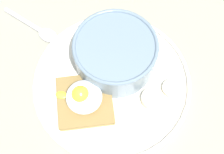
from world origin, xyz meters
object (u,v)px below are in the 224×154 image
at_px(oatmeal_bowl, 113,53).
at_px(spoon, 37,28).
at_px(poached_egg, 83,96).
at_px(banana_slice_front, 152,99).
at_px(banana_slice_left, 171,87).
at_px(toast_slice, 85,101).

relative_size(oatmeal_bowl, spoon, 1.18).
xyz_separation_m(poached_egg, banana_slice_front, (0.10, 0.02, -0.02)).
relative_size(oatmeal_bowl, banana_slice_left, 3.27).
relative_size(poached_egg, spoon, 0.65).
relative_size(poached_egg, banana_slice_front, 1.59).
height_order(toast_slice, spoon, toast_slice).
bearing_deg(toast_slice, oatmeal_bowl, 66.80).
xyz_separation_m(toast_slice, poached_egg, (-0.00, 0.00, 0.02)).
bearing_deg(spoon, banana_slice_left, -19.17).
height_order(poached_egg, spoon, poached_egg).
xyz_separation_m(banana_slice_left, spoon, (-0.24, 0.08, -0.01)).
xyz_separation_m(oatmeal_bowl, poached_egg, (-0.03, -0.08, -0.00)).
height_order(oatmeal_bowl, spoon, oatmeal_bowl).
height_order(oatmeal_bowl, banana_slice_front, oatmeal_bowl).
height_order(banana_slice_left, spoon, banana_slice_left).
bearing_deg(banana_slice_left, spoon, 160.83).
relative_size(poached_egg, banana_slice_left, 1.81).
xyz_separation_m(oatmeal_bowl, banana_slice_front, (0.07, -0.06, -0.02)).
distance_m(toast_slice, poached_egg, 0.02).
xyz_separation_m(oatmeal_bowl, banana_slice_left, (0.10, -0.03, -0.02)).
bearing_deg(spoon, toast_slice, -49.23).
height_order(poached_egg, banana_slice_left, poached_egg).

